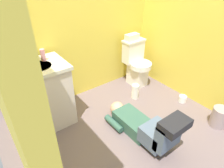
# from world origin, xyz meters

# --- Properties ---
(ground_plane) EXTENTS (2.81, 2.98, 0.04)m
(ground_plane) POSITION_xyz_m (0.00, 0.00, -0.02)
(ground_plane) COLOR #6A595B
(wall_back) EXTENTS (2.47, 0.08, 2.40)m
(wall_back) POSITION_xyz_m (0.00, 1.03, 1.20)
(wall_back) COLOR #E1C746
(wall_back) RESTS_ON ground_plane
(wall_right) EXTENTS (0.08, 1.98, 2.40)m
(wall_right) POSITION_xyz_m (1.20, 0.00, 1.20)
(wall_right) COLOR #E1C746
(wall_right) RESTS_ON ground_plane
(toilet) EXTENTS (0.36, 0.46, 0.75)m
(toilet) POSITION_xyz_m (0.79, 0.70, 0.37)
(toilet) COLOR white
(toilet) RESTS_ON ground_plane
(vanity_cabinet) EXTENTS (0.60, 0.52, 0.82)m
(vanity_cabinet) POSITION_xyz_m (-0.75, 0.67, 0.42)
(vanity_cabinet) COLOR silver
(vanity_cabinet) RESTS_ON ground_plane
(faucet) EXTENTS (0.02, 0.02, 0.10)m
(faucet) POSITION_xyz_m (-0.75, 0.81, 0.87)
(faucet) COLOR silver
(faucet) RESTS_ON vanity_cabinet
(person_plumber) EXTENTS (0.39, 1.06, 0.52)m
(person_plumber) POSITION_xyz_m (0.03, -0.27, 0.18)
(person_plumber) COLOR #33594C
(person_plumber) RESTS_ON ground_plane
(tissue_box) EXTENTS (0.22, 0.11, 0.10)m
(tissue_box) POSITION_xyz_m (0.75, 0.79, 0.80)
(tissue_box) COLOR silver
(tissue_box) RESTS_ON toilet
(soap_dispenser) EXTENTS (0.06, 0.06, 0.17)m
(soap_dispenser) POSITION_xyz_m (-0.94, 0.79, 0.89)
(soap_dispenser) COLOR #479855
(soap_dispenser) RESTS_ON vanity_cabinet
(bottle_blue) EXTENTS (0.05, 0.05, 0.18)m
(bottle_blue) POSITION_xyz_m (-0.85, 0.78, 0.91)
(bottle_blue) COLOR #456BBD
(bottle_blue) RESTS_ON vanity_cabinet
(bottle_amber) EXTENTS (0.04, 0.04, 0.15)m
(bottle_amber) POSITION_xyz_m (-0.79, 0.74, 0.89)
(bottle_amber) COLOR #C68A31
(bottle_amber) RESTS_ON vanity_cabinet
(bottle_green) EXTENTS (0.05, 0.05, 0.16)m
(bottle_green) POSITION_xyz_m (-0.73, 0.83, 0.90)
(bottle_green) COLOR #53974D
(bottle_green) RESTS_ON vanity_cabinet
(bottle_pink) EXTENTS (0.05, 0.05, 0.14)m
(bottle_pink) POSITION_xyz_m (-0.65, 0.75, 0.89)
(bottle_pink) COLOR pink
(bottle_pink) RESTS_ON vanity_cabinet
(trash_can) EXTENTS (0.20, 0.20, 0.26)m
(trash_can) POSITION_xyz_m (0.94, -0.69, 0.13)
(trash_can) COLOR gray
(trash_can) RESTS_ON ground_plane
(paper_towel_roll) EXTENTS (0.11, 0.11, 0.23)m
(paper_towel_roll) POSITION_xyz_m (0.49, 0.38, 0.11)
(paper_towel_roll) COLOR white
(paper_towel_roll) RESTS_ON ground_plane
(toilet_paper_roll) EXTENTS (0.11, 0.11, 0.10)m
(toilet_paper_roll) POSITION_xyz_m (1.00, -0.12, 0.05)
(toilet_paper_roll) COLOR white
(toilet_paper_roll) RESTS_ON ground_plane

